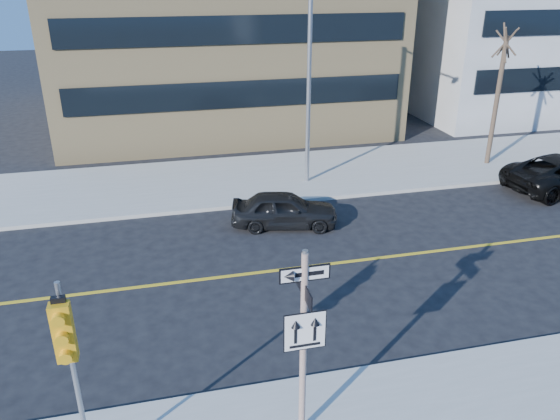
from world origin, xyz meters
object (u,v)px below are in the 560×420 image
object	(u,v)px
parked_car_a	(284,209)
sign_pole	(304,336)
street_tree_west	(506,46)
streetlight_a	(311,74)
traffic_signal	(67,347)

from	to	relation	value
parked_car_a	sign_pole	bearing A→B (deg)	-179.11
street_tree_west	streetlight_a	bearing A→B (deg)	-176.55
sign_pole	streetlight_a	xyz separation A→B (m)	(4.00, 13.27, 2.32)
streetlight_a	street_tree_west	xyz separation A→B (m)	(9.00, 0.54, 0.77)
parked_car_a	streetlight_a	bearing A→B (deg)	-15.61
sign_pole	traffic_signal	world-z (taller)	sign_pole
sign_pole	streetlight_a	size ratio (longest dim) A/B	0.51
sign_pole	traffic_signal	size ratio (longest dim) A/B	1.02
traffic_signal	street_tree_west	world-z (taller)	street_tree_west
sign_pole	parked_car_a	world-z (taller)	sign_pole
traffic_signal	sign_pole	bearing A→B (deg)	2.11
traffic_signal	street_tree_west	size ratio (longest dim) A/B	0.63
sign_pole	street_tree_west	world-z (taller)	street_tree_west
traffic_signal	street_tree_west	bearing A→B (deg)	39.39
parked_car_a	street_tree_west	size ratio (longest dim) A/B	0.60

